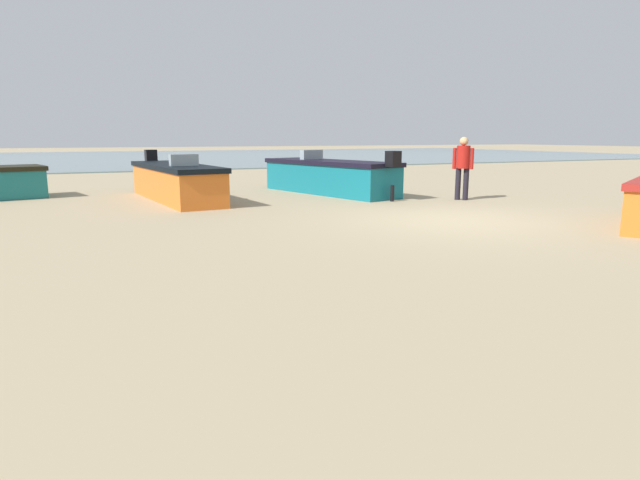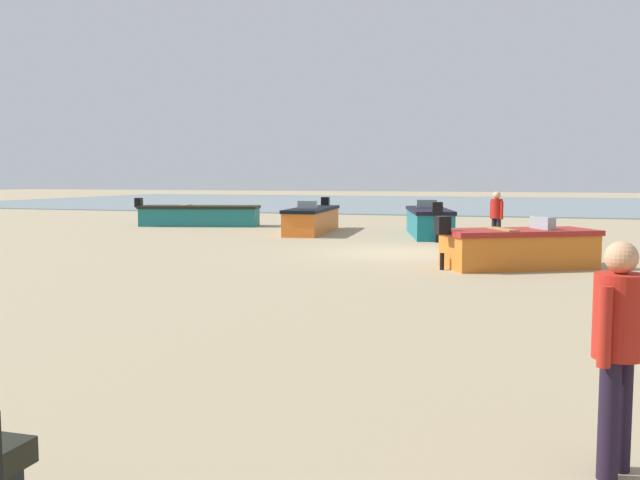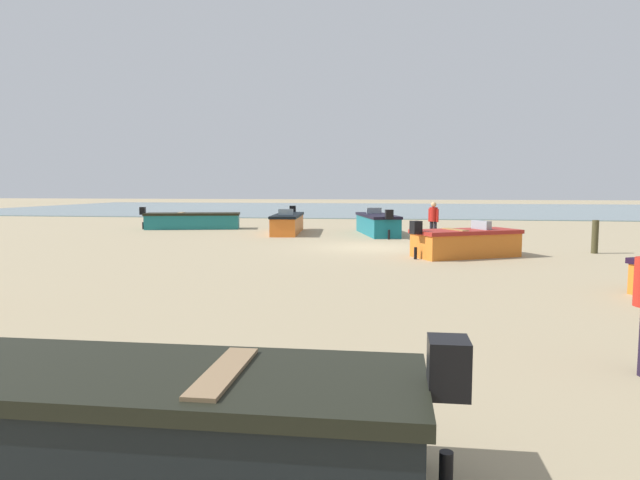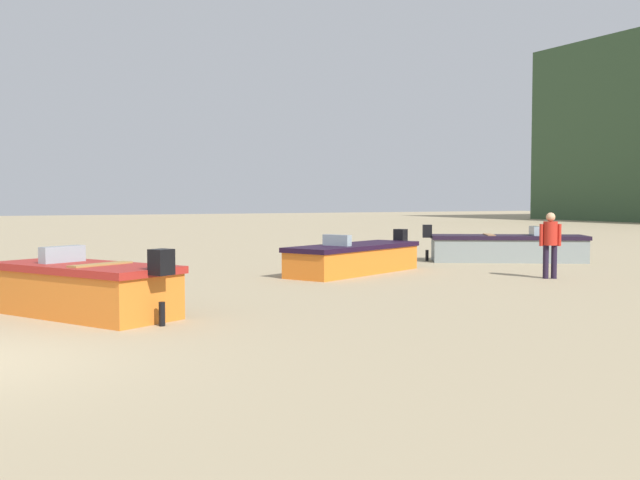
# 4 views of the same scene
# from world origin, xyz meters

# --- Properties ---
(ground_plane) EXTENTS (160.00, 160.00, 0.00)m
(ground_plane) POSITION_xyz_m (0.00, 0.00, 0.00)
(ground_plane) COLOR tan
(tidal_water) EXTENTS (80.00, 36.00, 0.06)m
(tidal_water) POSITION_xyz_m (0.00, -36.00, 0.03)
(tidal_water) COLOR gray
(tidal_water) RESTS_ON ground
(boat_teal_0) EXTENTS (2.44, 5.13, 1.27)m
(boat_teal_0) POSITION_xyz_m (0.08, -5.72, 0.49)
(boat_teal_0) COLOR #136B7B
(boat_teal_0) RESTS_ON ground
(boat_orange_5) EXTENTS (1.73, 5.20, 1.24)m
(boat_orange_5) POSITION_xyz_m (4.42, -5.89, 0.48)
(boat_orange_5) COLOR orange
(boat_orange_5) RESTS_ON ground
(beach_walker_foreground) EXTENTS (0.48, 0.48, 1.62)m
(beach_walker_foreground) POSITION_xyz_m (-2.38, -2.83, 0.95)
(beach_walker_foreground) COLOR black
(beach_walker_foreground) RESTS_ON ground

